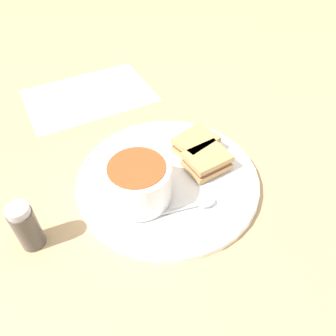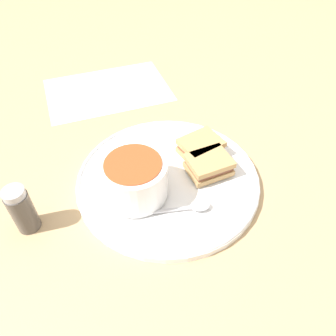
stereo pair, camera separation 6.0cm
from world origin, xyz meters
name	(u,v)px [view 1 (the left image)]	position (x,y,z in m)	size (l,w,h in m)	color
ground_plane	(168,182)	(0.00, 0.00, 0.00)	(2.40, 2.40, 0.00)	tan
plate	(168,179)	(0.00, 0.00, 0.01)	(0.34, 0.34, 0.02)	white
soup_bowl	(138,182)	(-0.02, 0.07, 0.05)	(0.11, 0.11, 0.07)	white
spoon	(201,203)	(-0.09, -0.02, 0.02)	(0.04, 0.11, 0.01)	silver
sandwich_half_near	(207,161)	(-0.02, -0.08, 0.03)	(0.07, 0.08, 0.03)	tan
sandwich_half_far	(196,144)	(0.04, -0.08, 0.03)	(0.08, 0.09, 0.03)	tan
salt_shaker	(26,227)	(-0.01, 0.25, 0.04)	(0.04, 0.04, 0.09)	#4C4742
menu_sheet	(89,95)	(0.36, 0.03, 0.00)	(0.22, 0.31, 0.00)	white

